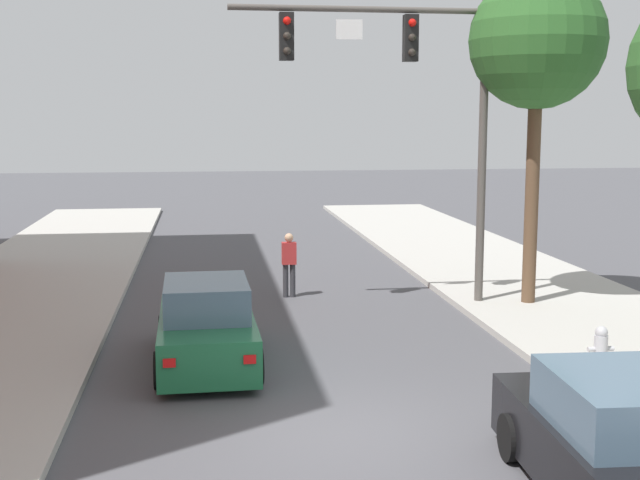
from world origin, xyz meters
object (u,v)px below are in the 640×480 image
(traffic_signal_mast, at_px, (414,83))
(car_lead_green, at_px, (207,327))
(car_following_black, at_px, (616,446))
(fire_hydrant, at_px, (601,346))
(street_tree_second, at_px, (537,43))
(pedestrian_crossing_road, at_px, (289,262))

(traffic_signal_mast, xyz_separation_m, car_lead_green, (-4.86, -3.97, -4.59))
(traffic_signal_mast, relative_size, car_following_black, 1.74)
(fire_hydrant, relative_size, street_tree_second, 0.09)
(car_lead_green, bearing_deg, traffic_signal_mast, 39.24)
(car_following_black, distance_m, fire_hydrant, 5.32)
(pedestrian_crossing_road, height_order, fire_hydrant, pedestrian_crossing_road)
(traffic_signal_mast, distance_m, car_following_black, 11.29)
(pedestrian_crossing_road, relative_size, street_tree_second, 0.21)
(traffic_signal_mast, distance_m, pedestrian_crossing_road, 5.46)
(car_following_black, bearing_deg, street_tree_second, 73.62)
(car_lead_green, xyz_separation_m, fire_hydrant, (6.94, -1.51, -0.22))
(car_lead_green, distance_m, street_tree_second, 10.11)
(street_tree_second, bearing_deg, fire_hydrant, -97.94)
(car_following_black, xyz_separation_m, street_tree_second, (2.94, 9.99, 5.50))
(traffic_signal_mast, relative_size, fire_hydrant, 10.42)
(car_lead_green, height_order, street_tree_second, street_tree_second)
(car_following_black, bearing_deg, pedestrian_crossing_road, 102.31)
(traffic_signal_mast, relative_size, car_lead_green, 1.76)
(car_following_black, bearing_deg, traffic_signal_mast, 89.28)
(fire_hydrant, bearing_deg, pedestrian_crossing_road, 123.98)
(car_lead_green, bearing_deg, street_tree_second, 25.47)
(traffic_signal_mast, xyz_separation_m, fire_hydrant, (2.09, -5.48, -4.81))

